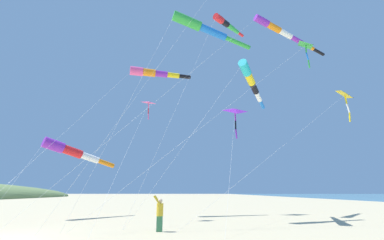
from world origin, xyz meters
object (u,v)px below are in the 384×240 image
object	(u,v)px
kite_windsock_white_trailing	(226,24)
kite_delta_blue_topmost	(149,103)
kite_delta_small_distant	(235,111)
kite_windsock_magenta_far_left	(282,32)
kite_windsock_orange_high_right	(201,27)
person_adult_flyer	(160,212)
kite_delta_yellow_midlevel	(306,45)
kite_windsock_red_high_left	(153,73)
kite_windsock_black_fish_shape	(71,151)
kite_windsock_green_low_center	(251,81)
kite_delta_long_streamer_left	(345,95)

from	to	relation	value
kite_windsock_white_trailing	kite_delta_blue_topmost	bearing A→B (deg)	31.79
kite_delta_small_distant	kite_windsock_magenta_far_left	bearing A→B (deg)	118.97
kite_windsock_orange_high_right	kite_windsock_magenta_far_left	xyz separation A→B (m)	(-6.33, 0.20, -0.62)
person_adult_flyer	kite_windsock_white_trailing	distance (m)	20.34
kite_delta_yellow_midlevel	kite_windsock_red_high_left	world-z (taller)	kite_windsock_red_high_left
kite_windsock_black_fish_shape	kite_windsock_green_low_center	bearing A→B (deg)	171.76
kite_windsock_magenta_far_left	kite_windsock_red_high_left	distance (m)	11.80
kite_windsock_orange_high_right	kite_windsock_black_fish_shape	bearing A→B (deg)	-10.98
person_adult_flyer	kite_windsock_green_low_center	xyz separation A→B (m)	(-5.97, -4.83, 9.00)
kite_windsock_magenta_far_left	kite_delta_yellow_midlevel	distance (m)	3.15
kite_windsock_green_low_center	kite_delta_yellow_midlevel	size ratio (longest dim) A/B	0.75
kite_delta_blue_topmost	kite_delta_small_distant	world-z (taller)	kite_delta_small_distant
kite_windsock_white_trailing	kite_windsock_green_low_center	bearing A→B (deg)	102.85
person_adult_flyer	kite_windsock_magenta_far_left	distance (m)	16.35
kite_windsock_white_trailing	kite_windsock_red_high_left	bearing A→B (deg)	3.26
kite_windsock_orange_high_right	kite_windsock_magenta_far_left	size ratio (longest dim) A/B	0.81
kite_delta_small_distant	kite_windsock_red_high_left	size ratio (longest dim) A/B	0.94
person_adult_flyer	kite_windsock_white_trailing	bearing A→B (deg)	-117.27
kite_delta_small_distant	kite_delta_long_streamer_left	bearing A→B (deg)	153.43
kite_delta_blue_topmost	kite_windsock_magenta_far_left	bearing A→B (deg)	176.20
kite_windsock_green_low_center	kite_delta_small_distant	world-z (taller)	kite_windsock_green_low_center
kite_delta_long_streamer_left	kite_windsock_black_fish_shape	xyz separation A→B (m)	(21.70, -0.73, -4.33)
kite_windsock_magenta_far_left	kite_delta_small_distant	distance (m)	7.94
kite_delta_blue_topmost	kite_windsock_magenta_far_left	distance (m)	11.85
kite_delta_small_distant	kite_windsock_red_high_left	distance (m)	8.59
kite_windsock_magenta_far_left	kite_windsock_red_high_left	size ratio (longest dim) A/B	1.39
kite_delta_long_streamer_left	kite_windsock_white_trailing	distance (m)	12.94
kite_delta_long_streamer_left	kite_delta_yellow_midlevel	size ratio (longest dim) A/B	0.95
person_adult_flyer	kite_delta_yellow_midlevel	distance (m)	14.58
kite_windsock_green_low_center	person_adult_flyer	bearing A→B (deg)	38.96
kite_windsock_red_high_left	kite_windsock_black_fish_shape	size ratio (longest dim) A/B	1.38
kite_delta_small_distant	kite_windsock_green_low_center	bearing A→B (deg)	94.78
kite_windsock_green_low_center	kite_windsock_red_high_left	xyz separation A→B (m)	(8.23, -4.27, 2.76)
kite_windsock_red_high_left	kite_delta_blue_topmost	bearing A→B (deg)	96.99
kite_windsock_green_low_center	kite_windsock_white_trailing	bearing A→B (deg)	-77.15
kite_windsock_green_low_center	kite_windsock_magenta_far_left	world-z (taller)	kite_windsock_magenta_far_left
kite_windsock_green_low_center	kite_windsock_orange_high_right	bearing A→B (deg)	-0.47
kite_windsock_orange_high_right	person_adult_flyer	bearing A→B (deg)	65.15
kite_windsock_white_trailing	kite_delta_yellow_midlevel	xyz separation A→B (m)	(-4.54, 6.75, -6.53)
kite_delta_yellow_midlevel	kite_delta_small_distant	bearing A→B (deg)	-62.16
kite_windsock_magenta_far_left	kite_windsock_black_fish_shape	distance (m)	19.08
kite_delta_blue_topmost	kite_windsock_white_trailing	size ratio (longest dim) A/B	0.46
person_adult_flyer	kite_windsock_orange_high_right	size ratio (longest dim) A/B	0.11
kite_windsock_orange_high_right	kite_delta_blue_topmost	world-z (taller)	kite_windsock_orange_high_right
kite_windsock_red_high_left	kite_windsock_black_fish_shape	bearing A→B (deg)	21.18
kite_windsock_orange_high_right	kite_delta_yellow_midlevel	size ratio (longest dim) A/B	1.08
kite_delta_long_streamer_left	kite_windsock_red_high_left	size ratio (longest dim) A/B	0.98
person_adult_flyer	kite_delta_blue_topmost	bearing A→B (deg)	-71.34
kite_windsock_orange_high_right	kite_delta_small_distant	world-z (taller)	kite_windsock_orange_high_right
kite_windsock_white_trailing	kite_windsock_black_fish_shape	xyz separation A→B (m)	(12.96, 2.65, -13.26)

